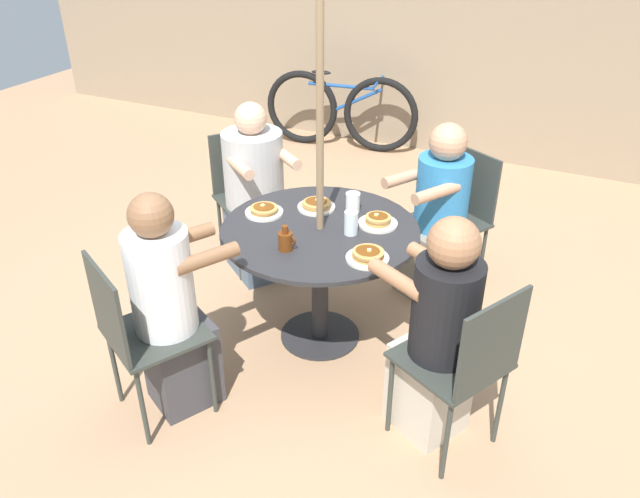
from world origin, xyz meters
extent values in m
plane|color=tan|center=(0.00, 0.00, 0.00)|extent=(12.00, 12.00, 0.00)
cube|color=gray|center=(0.00, 3.23, 0.86)|extent=(10.00, 0.06, 1.72)
cylinder|color=#28282B|center=(0.00, 0.00, 0.01)|extent=(0.47, 0.47, 0.01)
cylinder|color=#28282B|center=(0.00, 0.00, 0.35)|extent=(0.10, 0.10, 0.71)
cylinder|color=#28282B|center=(0.00, 0.00, 0.72)|extent=(1.08, 1.08, 0.03)
cylinder|color=#846B4C|center=(0.00, 0.00, 1.10)|extent=(0.04, 0.04, 2.21)
cylinder|color=#333833|center=(0.62, -0.53, 0.23)|extent=(0.02, 0.02, 0.47)
cylinder|color=#333833|center=(0.79, -0.21, 0.23)|extent=(0.02, 0.02, 0.47)
cylinder|color=#333833|center=(0.94, -0.70, 0.23)|extent=(0.02, 0.02, 0.47)
cylinder|color=#333833|center=(1.11, -0.38, 0.23)|extent=(0.02, 0.02, 0.47)
cube|color=#333833|center=(0.86, -0.45, 0.48)|extent=(0.57, 0.57, 0.02)
cube|color=#333833|center=(1.04, -0.55, 0.70)|extent=(0.20, 0.37, 0.42)
cube|color=beige|center=(0.77, -0.40, 0.23)|extent=(0.42, 0.40, 0.47)
cylinder|color=black|center=(0.81, -0.43, 0.71)|extent=(0.30, 0.30, 0.49)
sphere|color=#A3704C|center=(0.81, -0.43, 1.06)|extent=(0.23, 0.23, 0.23)
cylinder|color=#A3704C|center=(0.59, -0.45, 0.83)|extent=(0.31, 0.21, 0.07)
cylinder|color=#A3704C|center=(0.70, -0.23, 0.83)|extent=(0.31, 0.21, 0.07)
cylinder|color=#333833|center=(0.56, 0.60, 0.23)|extent=(0.02, 0.02, 0.47)
cylinder|color=#333833|center=(0.24, 0.78, 0.23)|extent=(0.02, 0.02, 0.47)
cylinder|color=#333833|center=(0.74, 0.91, 0.23)|extent=(0.02, 0.02, 0.47)
cylinder|color=#333833|center=(0.42, 1.09, 0.23)|extent=(0.02, 0.02, 0.47)
cube|color=#333833|center=(0.49, 0.84, 0.48)|extent=(0.58, 0.58, 0.02)
cube|color=#333833|center=(0.59, 1.02, 0.70)|extent=(0.36, 0.22, 0.42)
cube|color=gray|center=(0.44, 0.75, 0.23)|extent=(0.45, 0.46, 0.47)
cylinder|color=teal|center=(0.46, 0.79, 0.70)|extent=(0.33, 0.33, 0.46)
sphere|color=tan|center=(0.46, 0.79, 1.03)|extent=(0.23, 0.23, 0.23)
cylinder|color=tan|center=(0.48, 0.55, 0.80)|extent=(0.22, 0.32, 0.07)
cylinder|color=tan|center=(0.25, 0.69, 0.80)|extent=(0.22, 0.32, 0.07)
cylinder|color=#333833|center=(-0.53, 0.62, 0.23)|extent=(0.02, 0.02, 0.47)
cylinder|color=#333833|center=(-0.75, 0.33, 0.23)|extent=(0.02, 0.02, 0.47)
cylinder|color=#333833|center=(-0.82, 0.83, 0.23)|extent=(0.02, 0.02, 0.47)
cylinder|color=#333833|center=(-1.04, 0.54, 0.23)|extent=(0.02, 0.02, 0.47)
cube|color=#333833|center=(-0.78, 0.58, 0.48)|extent=(0.59, 0.59, 0.02)
cube|color=#333833|center=(-0.95, 0.70, 0.70)|extent=(0.25, 0.34, 0.42)
cube|color=slate|center=(-0.69, 0.51, 0.23)|extent=(0.55, 0.54, 0.47)
cylinder|color=#B2B2B2|center=(-0.74, 0.54, 0.72)|extent=(0.39, 0.39, 0.51)
sphere|color=#DBA884|center=(-0.74, 0.54, 1.07)|extent=(0.21, 0.21, 0.21)
cylinder|color=#DBA884|center=(-0.49, 0.56, 0.85)|extent=(0.27, 0.23, 0.07)
cylinder|color=#DBA884|center=(-0.68, 0.31, 0.85)|extent=(0.27, 0.23, 0.07)
cylinder|color=#333833|center=(-0.54, -0.61, 0.23)|extent=(0.02, 0.02, 0.47)
cylinder|color=#333833|center=(-0.22, -0.79, 0.23)|extent=(0.02, 0.02, 0.47)
cylinder|color=#333833|center=(-0.71, -0.93, 0.23)|extent=(0.02, 0.02, 0.47)
cylinder|color=#333833|center=(-0.39, -1.10, 0.23)|extent=(0.02, 0.02, 0.47)
cube|color=#333833|center=(-0.46, -0.86, 0.48)|extent=(0.58, 0.58, 0.02)
cube|color=#333833|center=(-0.56, -1.04, 0.70)|extent=(0.36, 0.21, 0.42)
cube|color=#3D3D42|center=(-0.41, -0.77, 0.23)|extent=(0.40, 0.41, 0.47)
cylinder|color=white|center=(-0.44, -0.81, 0.73)|extent=(0.30, 0.30, 0.53)
sphere|color=brown|center=(-0.44, -0.81, 1.09)|extent=(0.20, 0.20, 0.20)
cylinder|color=brown|center=(-0.45, -0.58, 0.86)|extent=(0.21, 0.31, 0.07)
cylinder|color=brown|center=(-0.24, -0.70, 0.86)|extent=(0.21, 0.31, 0.07)
cylinder|color=silver|center=(-0.36, 0.02, 0.74)|extent=(0.22, 0.22, 0.01)
cylinder|color=#BC8947|center=(-0.36, 0.02, 0.75)|extent=(0.14, 0.14, 0.01)
cylinder|color=#BC8947|center=(-0.35, 0.01, 0.76)|extent=(0.14, 0.14, 0.01)
cylinder|color=#BC8947|center=(-0.35, 0.02, 0.77)|extent=(0.16, 0.16, 0.01)
ellipsoid|color=brown|center=(-0.36, 0.02, 0.78)|extent=(0.12, 0.11, 0.00)
cube|color=#F4E084|center=(-0.36, 0.02, 0.78)|extent=(0.02, 0.02, 0.01)
cylinder|color=silver|center=(0.35, -0.20, 0.74)|extent=(0.22, 0.22, 0.01)
cylinder|color=#BC8947|center=(0.35, -0.19, 0.75)|extent=(0.16, 0.16, 0.01)
cylinder|color=#BC8947|center=(0.35, -0.20, 0.76)|extent=(0.14, 0.14, 0.01)
cylinder|color=#BC8947|center=(0.35, -0.20, 0.77)|extent=(0.15, 0.15, 0.01)
cylinder|color=#BC8947|center=(0.36, -0.20, 0.78)|extent=(0.16, 0.16, 0.01)
ellipsoid|color=brown|center=(0.35, -0.20, 0.79)|extent=(0.12, 0.11, 0.00)
cube|color=#F4E084|center=(0.36, -0.20, 0.79)|extent=(0.03, 0.03, 0.01)
cylinder|color=silver|center=(-0.12, 0.20, 0.74)|extent=(0.22, 0.22, 0.01)
cylinder|color=#BC8947|center=(-0.12, 0.20, 0.75)|extent=(0.15, 0.15, 0.01)
cylinder|color=#BC8947|center=(-0.12, 0.20, 0.76)|extent=(0.16, 0.16, 0.01)
cylinder|color=#BC8947|center=(-0.11, 0.20, 0.77)|extent=(0.16, 0.16, 0.01)
ellipsoid|color=brown|center=(-0.12, 0.20, 0.78)|extent=(0.13, 0.12, 0.00)
cube|color=#F4E084|center=(-0.12, 0.21, 0.79)|extent=(0.02, 0.02, 0.01)
cylinder|color=silver|center=(0.27, 0.17, 0.74)|extent=(0.22, 0.22, 0.01)
cylinder|color=#BC8947|center=(0.27, 0.16, 0.75)|extent=(0.14, 0.14, 0.01)
cylinder|color=#BC8947|center=(0.27, 0.17, 0.77)|extent=(0.14, 0.14, 0.01)
cylinder|color=#BC8947|center=(0.27, 0.16, 0.78)|extent=(0.14, 0.14, 0.01)
ellipsoid|color=brown|center=(0.27, 0.17, 0.79)|extent=(0.11, 0.10, 0.00)
cube|color=#F4E084|center=(0.26, 0.16, 0.80)|extent=(0.02, 0.02, 0.01)
cylinder|color=#602D0F|center=(-0.06, -0.28, 0.78)|extent=(0.08, 0.08, 0.09)
cylinder|color=#602D0F|center=(-0.06, -0.28, 0.85)|extent=(0.03, 0.03, 0.04)
torus|color=#602D0F|center=(-0.03, -0.28, 0.80)|extent=(0.05, 0.01, 0.05)
cylinder|color=white|center=(0.08, 0.26, 0.79)|extent=(0.08, 0.08, 0.10)
cylinder|color=white|center=(0.08, 0.26, 0.84)|extent=(0.08, 0.08, 0.01)
cylinder|color=silver|center=(0.17, 0.01, 0.80)|extent=(0.07, 0.07, 0.13)
torus|color=black|center=(-1.55, 2.85, 0.37)|extent=(0.75, 0.17, 0.75)
torus|color=black|center=(-0.74, 2.96, 0.37)|extent=(0.75, 0.17, 0.75)
cylinder|color=#1E4C93|center=(-1.15, 2.91, 0.63)|extent=(0.67, 0.12, 0.03)
cylinder|color=#1E4C93|center=(-0.98, 2.93, 0.50)|extent=(0.51, 0.10, 0.29)
cylinder|color=#1E4C93|center=(-1.35, 2.88, 0.68)|extent=(0.03, 0.03, 0.10)
ellipsoid|color=black|center=(-1.35, 2.88, 0.75)|extent=(0.21, 0.10, 0.04)
cylinder|color=#1E4C93|center=(-0.78, 2.96, 0.70)|extent=(0.09, 0.44, 0.03)
camera|label=1|loc=(1.26, -2.67, 2.33)|focal=35.00mm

